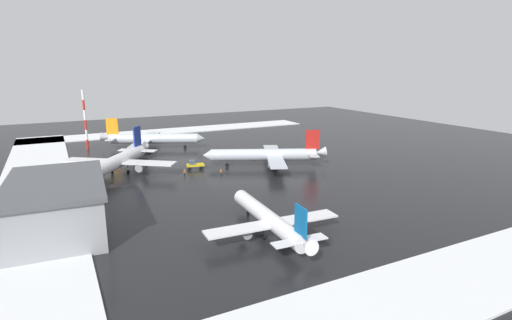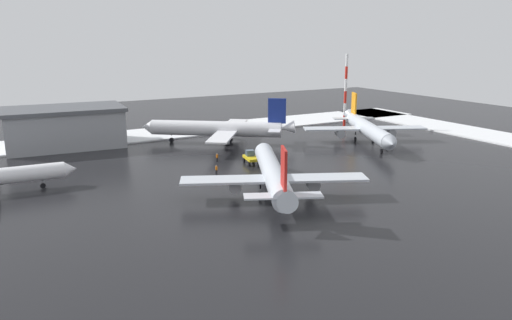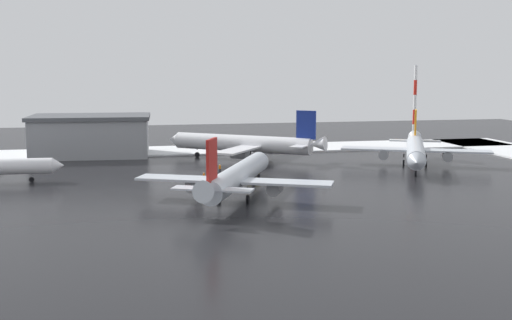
{
  "view_description": "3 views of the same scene",
  "coord_description": "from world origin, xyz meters",
  "px_view_note": "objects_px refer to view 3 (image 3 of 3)",
  "views": [
    {
      "loc": [
        96.43,
        -44.89,
        27.18
      ],
      "look_at": [
        4.94,
        1.89,
        2.62
      ],
      "focal_mm": 28.0,
      "sensor_mm": 36.0,
      "label": 1
    },
    {
      "loc": [
        41.5,
        69.15,
        23.7
      ],
      "look_at": [
        1.98,
        -1.9,
        3.59
      ],
      "focal_mm": 35.0,
      "sensor_mm": 36.0,
      "label": 2
    },
    {
      "loc": [
        19.67,
        95.2,
        18.6
      ],
      "look_at": [
        0.23,
        4.37,
        5.36
      ],
      "focal_mm": 45.0,
      "sensor_mm": 36.0,
      "label": 3
    }
  ],
  "objects_px": {
    "ground_crew_beside_wing": "(204,176)",
    "antenna_mast": "(415,110)",
    "pushback_tug": "(253,169)",
    "ground_crew_near_tug": "(220,168)",
    "airplane_far_rear": "(245,144)",
    "cargo_hangar": "(91,135)",
    "airplane_distant_tail": "(237,176)",
    "airplane_parked_starboard": "(415,150)"
  },
  "relations": [
    {
      "from": "ground_crew_near_tug",
      "to": "antenna_mast",
      "type": "height_order",
      "value": "antenna_mast"
    },
    {
      "from": "airplane_distant_tail",
      "to": "ground_crew_beside_wing",
      "type": "relative_size",
      "value": 18.69
    },
    {
      "from": "ground_crew_near_tug",
      "to": "airplane_parked_starboard",
      "type": "bearing_deg",
      "value": 75.44
    },
    {
      "from": "airplane_far_rear",
      "to": "antenna_mast",
      "type": "xyz_separation_m",
      "value": [
        -38.66,
        -3.33,
        6.21
      ]
    },
    {
      "from": "airplane_distant_tail",
      "to": "ground_crew_near_tug",
      "type": "distance_m",
      "value": 23.01
    },
    {
      "from": "airplane_far_rear",
      "to": "cargo_hangar",
      "type": "relative_size",
      "value": 1.17
    },
    {
      "from": "cargo_hangar",
      "to": "airplane_parked_starboard",
      "type": "bearing_deg",
      "value": 158.03
    },
    {
      "from": "airplane_parked_starboard",
      "to": "antenna_mast",
      "type": "bearing_deg",
      "value": -179.52
    },
    {
      "from": "ground_crew_near_tug",
      "to": "cargo_hangar",
      "type": "bearing_deg",
      "value": -154.93
    },
    {
      "from": "ground_crew_near_tug",
      "to": "cargo_hangar",
      "type": "relative_size",
      "value": 0.07
    },
    {
      "from": "airplane_far_rear",
      "to": "airplane_parked_starboard",
      "type": "bearing_deg",
      "value": -171.68
    },
    {
      "from": "ground_crew_near_tug",
      "to": "antenna_mast",
      "type": "bearing_deg",
      "value": 98.06
    },
    {
      "from": "pushback_tug",
      "to": "antenna_mast",
      "type": "distance_m",
      "value": 47.94
    },
    {
      "from": "ground_crew_beside_wing",
      "to": "cargo_hangar",
      "type": "bearing_deg",
      "value": -139.93
    },
    {
      "from": "antenna_mast",
      "to": "cargo_hangar",
      "type": "xyz_separation_m",
      "value": [
        69.75,
        -10.21,
        -5.26
      ]
    },
    {
      "from": "antenna_mast",
      "to": "cargo_hangar",
      "type": "bearing_deg",
      "value": -8.33
    },
    {
      "from": "airplane_far_rear",
      "to": "ground_crew_beside_wing",
      "type": "relative_size",
      "value": 17.75
    },
    {
      "from": "pushback_tug",
      "to": "ground_crew_beside_wing",
      "type": "bearing_deg",
      "value": 124.08
    },
    {
      "from": "pushback_tug",
      "to": "ground_crew_near_tug",
      "type": "bearing_deg",
      "value": 60.78
    },
    {
      "from": "airplane_far_rear",
      "to": "ground_crew_near_tug",
      "type": "relative_size",
      "value": 17.75
    },
    {
      "from": "airplane_far_rear",
      "to": "antenna_mast",
      "type": "height_order",
      "value": "antenna_mast"
    },
    {
      "from": "airplane_distant_tail",
      "to": "pushback_tug",
      "type": "distance_m",
      "value": 19.68
    },
    {
      "from": "pushback_tug",
      "to": "cargo_hangar",
      "type": "distance_m",
      "value": 43.91
    },
    {
      "from": "airplane_parked_starboard",
      "to": "pushback_tug",
      "type": "height_order",
      "value": "airplane_parked_starboard"
    },
    {
      "from": "airplane_distant_tail",
      "to": "ground_crew_near_tug",
      "type": "xyz_separation_m",
      "value": [
        -1.09,
        -22.87,
        -2.36
      ]
    },
    {
      "from": "antenna_mast",
      "to": "cargo_hangar",
      "type": "relative_size",
      "value": 0.75
    },
    {
      "from": "ground_crew_near_tug",
      "to": "ground_crew_beside_wing",
      "type": "relative_size",
      "value": 1.0
    },
    {
      "from": "antenna_mast",
      "to": "airplane_distant_tail",
      "type": "bearing_deg",
      "value": 41.2
    },
    {
      "from": "airplane_distant_tail",
      "to": "antenna_mast",
      "type": "xyz_separation_m",
      "value": [
        -47.46,
        -41.56,
        6.37
      ]
    },
    {
      "from": "airplane_distant_tail",
      "to": "ground_crew_beside_wing",
      "type": "distance_m",
      "value": 15.06
    },
    {
      "from": "ground_crew_beside_wing",
      "to": "antenna_mast",
      "type": "bearing_deg",
      "value": 130.65
    },
    {
      "from": "airplane_parked_starboard",
      "to": "ground_crew_near_tug",
      "type": "distance_m",
      "value": 37.61
    },
    {
      "from": "cargo_hangar",
      "to": "ground_crew_near_tug",
      "type": "bearing_deg",
      "value": 132.71
    },
    {
      "from": "ground_crew_near_tug",
      "to": "ground_crew_beside_wing",
      "type": "distance_m",
      "value": 9.15
    },
    {
      "from": "airplane_parked_starboard",
      "to": "pushback_tug",
      "type": "bearing_deg",
      "value": -57.88
    },
    {
      "from": "ground_crew_near_tug",
      "to": "antenna_mast",
      "type": "relative_size",
      "value": 0.09
    },
    {
      "from": "airplane_distant_tail",
      "to": "airplane_far_rear",
      "type": "height_order",
      "value": "airplane_far_rear"
    },
    {
      "from": "airplane_parked_starboard",
      "to": "cargo_hangar",
      "type": "bearing_deg",
      "value": -90.44
    },
    {
      "from": "airplane_distant_tail",
      "to": "pushback_tug",
      "type": "height_order",
      "value": "airplane_distant_tail"
    },
    {
      "from": "ground_crew_beside_wing",
      "to": "airplane_distant_tail",
      "type": "bearing_deg",
      "value": 23.51
    },
    {
      "from": "airplane_parked_starboard",
      "to": "ground_crew_near_tug",
      "type": "xyz_separation_m",
      "value": [
        37.53,
        -0.44,
        -2.39
      ]
    },
    {
      "from": "cargo_hangar",
      "to": "pushback_tug",
      "type": "bearing_deg",
      "value": 134.42
    }
  ]
}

